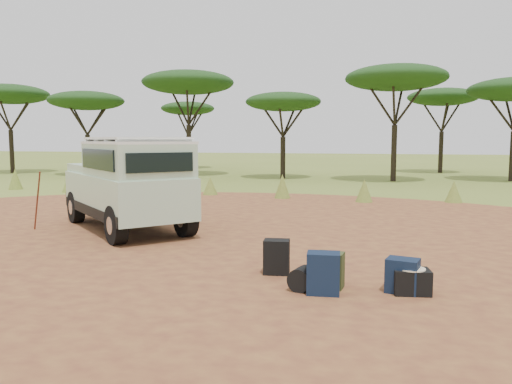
% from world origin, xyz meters
% --- Properties ---
extents(ground, '(140.00, 140.00, 0.00)m').
position_xyz_m(ground, '(0.00, 0.00, 0.00)').
color(ground, olive).
rests_on(ground, ground).
extents(dirt_clearing, '(23.00, 23.00, 0.01)m').
position_xyz_m(dirt_clearing, '(0.00, 0.00, 0.00)').
color(dirt_clearing, '#9C6633').
rests_on(dirt_clearing, ground).
extents(grass_fringe, '(36.60, 1.60, 0.90)m').
position_xyz_m(grass_fringe, '(0.12, 8.67, 0.40)').
color(grass_fringe, olive).
rests_on(grass_fringe, ground).
extents(acacia_treeline, '(46.70, 13.20, 6.26)m').
position_xyz_m(acacia_treeline, '(0.75, 19.81, 4.87)').
color(acacia_treeline, black).
rests_on(acacia_treeline, ground).
extents(safari_vehicle, '(4.58, 4.34, 2.23)m').
position_xyz_m(safari_vehicle, '(-2.19, 1.42, 1.07)').
color(safari_vehicle, '#B4D2B4').
rests_on(safari_vehicle, ground).
extents(walking_staff, '(0.53, 0.36, 1.44)m').
position_xyz_m(walking_staff, '(-4.19, 0.71, 0.72)').
color(walking_staff, maroon).
rests_on(walking_staff, ground).
extents(backpack_black, '(0.45, 0.36, 0.56)m').
position_xyz_m(backpack_black, '(2.13, -1.52, 0.28)').
color(backpack_black, black).
rests_on(backpack_black, ground).
extents(backpack_navy, '(0.49, 0.37, 0.60)m').
position_xyz_m(backpack_navy, '(3.00, -2.38, 0.30)').
color(backpack_navy, '#13233D').
rests_on(backpack_navy, ground).
extents(backpack_olive, '(0.41, 0.31, 0.53)m').
position_xyz_m(backpack_olive, '(3.06, -2.06, 0.27)').
color(backpack_olive, '#35421E').
rests_on(backpack_olive, ground).
extents(duffel_navy, '(0.50, 0.42, 0.49)m').
position_xyz_m(duffel_navy, '(4.08, -2.02, 0.25)').
color(duffel_navy, '#13233D').
rests_on(duffel_navy, ground).
extents(hard_case, '(0.56, 0.44, 0.36)m').
position_xyz_m(hard_case, '(4.20, -2.05, 0.18)').
color(hard_case, black).
rests_on(hard_case, ground).
extents(stuff_sack, '(0.41, 0.41, 0.34)m').
position_xyz_m(stuff_sack, '(2.69, -2.29, 0.17)').
color(stuff_sack, black).
rests_on(stuff_sack, ground).
extents(safari_hat, '(0.38, 0.38, 0.11)m').
position_xyz_m(safari_hat, '(4.20, -2.05, 0.40)').
color(safari_hat, beige).
rests_on(safari_hat, hard_case).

